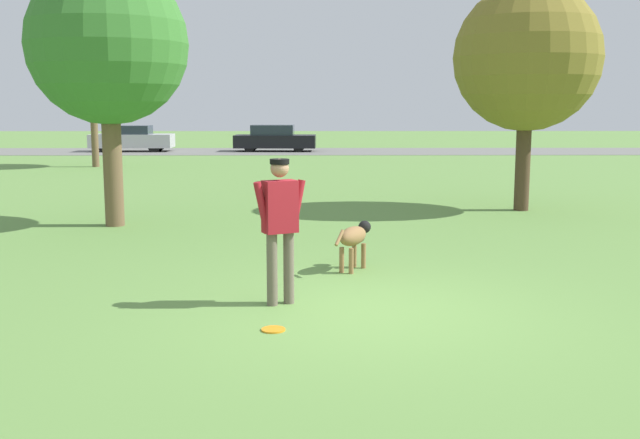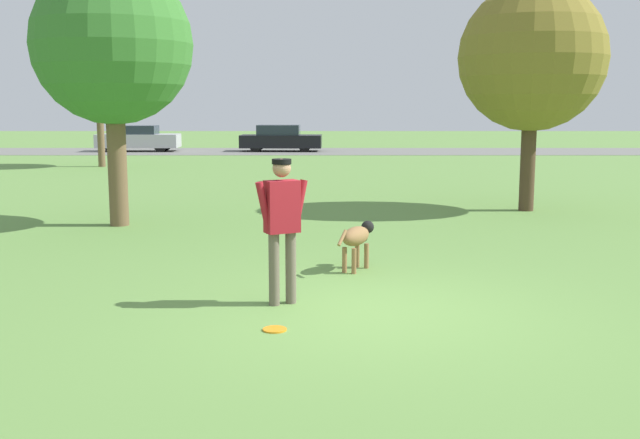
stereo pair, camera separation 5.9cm
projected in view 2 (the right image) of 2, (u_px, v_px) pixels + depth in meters
The scene contains 10 objects.
ground_plane at pixel (368, 312), 8.78m from camera, with size 120.00×120.00×0.00m, color #608C42.
far_road_strip at pixel (329, 151), 38.61m from camera, with size 120.00×6.00×0.01m.
person at pixel (280, 219), 8.96m from camera, with size 0.64×0.38×1.77m.
dog at pixel (355, 237), 10.94m from camera, with size 0.61×0.98×0.68m.
frisbee at pixel (272, 329), 8.06m from camera, with size 0.26×0.26×0.02m.
tree_far_left at pixel (95, 72), 28.66m from camera, with size 2.92×2.92×5.13m.
tree_near_left at pixel (110, 45), 14.51m from camera, with size 3.13×3.13×5.14m.
tree_near_right at pixel (529, 58), 16.66m from camera, with size 3.29×3.29×5.09m.
parked_car_silver at pixel (135, 139), 38.50m from camera, with size 4.18×1.77×1.34m.
parked_car_black at pixel (278, 139), 38.58m from camera, with size 4.22×1.83×1.36m.
Camera 2 is at (-0.59, -8.51, 2.41)m, focal length 42.00 mm.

